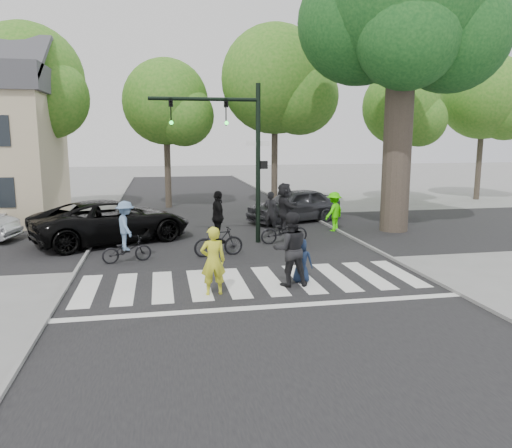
{
  "coord_description": "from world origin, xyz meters",
  "views": [
    {
      "loc": [
        -2.49,
        -12.4,
        4.04
      ],
      "look_at": [
        0.5,
        3.0,
        1.3
      ],
      "focal_mm": 35.0,
      "sensor_mm": 36.0,
      "label": 1
    }
  ],
  "objects_px": {
    "eucalyptus": "(403,12)",
    "car_grey": "(294,205)",
    "traffic_signal": "(236,141)",
    "pedestrian_child": "(302,261)",
    "car_suv": "(112,221)",
    "pedestrian_woman": "(213,261)",
    "cyclist_left": "(126,236)",
    "cyclist_mid": "(218,230)",
    "cyclist_right": "(284,217)",
    "pedestrian_adult": "(290,249)"
  },
  "relations": [
    {
      "from": "pedestrian_child",
      "to": "cyclist_right",
      "type": "height_order",
      "value": "cyclist_right"
    },
    {
      "from": "pedestrian_child",
      "to": "cyclist_mid",
      "type": "xyz_separation_m",
      "value": [
        -1.91,
        3.56,
        0.3
      ]
    },
    {
      "from": "eucalyptus",
      "to": "car_suv",
      "type": "bearing_deg",
      "value": -178.43
    },
    {
      "from": "traffic_signal",
      "to": "car_grey",
      "type": "xyz_separation_m",
      "value": [
        3.48,
        4.38,
        -3.09
      ]
    },
    {
      "from": "traffic_signal",
      "to": "car_suv",
      "type": "height_order",
      "value": "traffic_signal"
    },
    {
      "from": "traffic_signal",
      "to": "car_grey",
      "type": "bearing_deg",
      "value": 51.56
    },
    {
      "from": "pedestrian_child",
      "to": "cyclist_left",
      "type": "relative_size",
      "value": 0.62
    },
    {
      "from": "pedestrian_woman",
      "to": "cyclist_mid",
      "type": "bearing_deg",
      "value": -102.26
    },
    {
      "from": "eucalyptus",
      "to": "cyclist_right",
      "type": "distance_m",
      "value": 9.85
    },
    {
      "from": "traffic_signal",
      "to": "pedestrian_woman",
      "type": "height_order",
      "value": "traffic_signal"
    },
    {
      "from": "car_grey",
      "to": "pedestrian_woman",
      "type": "bearing_deg",
      "value": -46.61
    },
    {
      "from": "car_suv",
      "to": "car_grey",
      "type": "bearing_deg",
      "value": -92.88
    },
    {
      "from": "pedestrian_woman",
      "to": "cyclist_left",
      "type": "xyz_separation_m",
      "value": [
        -2.41,
        3.92,
        -0.02
      ]
    },
    {
      "from": "car_grey",
      "to": "cyclist_mid",
      "type": "bearing_deg",
      "value": -55.79
    },
    {
      "from": "traffic_signal",
      "to": "pedestrian_child",
      "type": "bearing_deg",
      "value": -79.85
    },
    {
      "from": "pedestrian_adult",
      "to": "cyclist_mid",
      "type": "xyz_separation_m",
      "value": [
        -1.53,
        3.78,
        -0.09
      ]
    },
    {
      "from": "car_grey",
      "to": "traffic_signal",
      "type": "bearing_deg",
      "value": -59.53
    },
    {
      "from": "pedestrian_child",
      "to": "cyclist_right",
      "type": "relative_size",
      "value": 0.53
    },
    {
      "from": "traffic_signal",
      "to": "cyclist_left",
      "type": "height_order",
      "value": "traffic_signal"
    },
    {
      "from": "eucalyptus",
      "to": "pedestrian_child",
      "type": "xyz_separation_m",
      "value": [
        -6.19,
        -7.01,
        -8.46
      ]
    },
    {
      "from": "pedestrian_woman",
      "to": "cyclist_mid",
      "type": "distance_m",
      "value": 4.23
    },
    {
      "from": "eucalyptus",
      "to": "car_suv",
      "type": "relative_size",
      "value": 2.16
    },
    {
      "from": "pedestrian_child",
      "to": "car_suv",
      "type": "height_order",
      "value": "car_suv"
    },
    {
      "from": "car_suv",
      "to": "pedestrian_woman",
      "type": "bearing_deg",
      "value": 178.72
    },
    {
      "from": "cyclist_left",
      "to": "cyclist_mid",
      "type": "relative_size",
      "value": 0.89
    },
    {
      "from": "cyclist_left",
      "to": "car_grey",
      "type": "distance_m",
      "value": 9.96
    },
    {
      "from": "cyclist_mid",
      "to": "pedestrian_child",
      "type": "bearing_deg",
      "value": -61.75
    },
    {
      "from": "eucalyptus",
      "to": "traffic_signal",
      "type": "bearing_deg",
      "value": -168.44
    },
    {
      "from": "pedestrian_child",
      "to": "eucalyptus",
      "type": "bearing_deg",
      "value": -107.17
    },
    {
      "from": "pedestrian_child",
      "to": "cyclist_right",
      "type": "xyz_separation_m",
      "value": [
        0.8,
        5.16,
        0.42
      ]
    },
    {
      "from": "traffic_signal",
      "to": "car_suv",
      "type": "relative_size",
      "value": 1.0
    },
    {
      "from": "pedestrian_adult",
      "to": "car_grey",
      "type": "bearing_deg",
      "value": -102.92
    },
    {
      "from": "eucalyptus",
      "to": "car_grey",
      "type": "height_order",
      "value": "eucalyptus"
    },
    {
      "from": "cyclist_mid",
      "to": "car_grey",
      "type": "xyz_separation_m",
      "value": [
        4.4,
        6.35,
        -0.12
      ]
    },
    {
      "from": "traffic_signal",
      "to": "pedestrian_child",
      "type": "height_order",
      "value": "traffic_signal"
    },
    {
      "from": "eucalyptus",
      "to": "car_suv",
      "type": "xyz_separation_m",
      "value": [
        -11.87,
        -0.32,
        -8.25
      ]
    },
    {
      "from": "pedestrian_adult",
      "to": "cyclist_mid",
      "type": "distance_m",
      "value": 4.08
    },
    {
      "from": "car_suv",
      "to": "car_grey",
      "type": "relative_size",
      "value": 1.27
    },
    {
      "from": "pedestrian_woman",
      "to": "car_grey",
      "type": "distance_m",
      "value": 11.67
    },
    {
      "from": "pedestrian_child",
      "to": "cyclist_mid",
      "type": "bearing_deg",
      "value": -37.47
    },
    {
      "from": "pedestrian_woman",
      "to": "cyclist_left",
      "type": "distance_m",
      "value": 4.6
    },
    {
      "from": "eucalyptus",
      "to": "car_grey",
      "type": "distance_m",
      "value": 9.52
    },
    {
      "from": "pedestrian_child",
      "to": "car_grey",
      "type": "height_order",
      "value": "car_grey"
    },
    {
      "from": "pedestrian_woman",
      "to": "pedestrian_child",
      "type": "distance_m",
      "value": 2.63
    },
    {
      "from": "pedestrian_adult",
      "to": "car_suv",
      "type": "bearing_deg",
      "value": -49.59
    },
    {
      "from": "pedestrian_child",
      "to": "car_suv",
      "type": "xyz_separation_m",
      "value": [
        -5.68,
        6.68,
        0.21
      ]
    },
    {
      "from": "cyclist_right",
      "to": "eucalyptus",
      "type": "bearing_deg",
      "value": 18.94
    },
    {
      "from": "cyclist_right",
      "to": "car_grey",
      "type": "xyz_separation_m",
      "value": [
        1.68,
        4.76,
        -0.24
      ]
    },
    {
      "from": "pedestrian_woman",
      "to": "cyclist_left",
      "type": "height_order",
      "value": "cyclist_left"
    },
    {
      "from": "eucalyptus",
      "to": "cyclist_left",
      "type": "relative_size",
      "value": 6.43
    }
  ]
}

